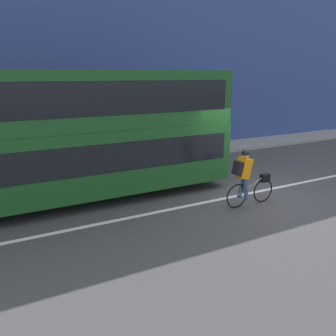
{
  "coord_description": "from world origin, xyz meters",
  "views": [
    {
      "loc": [
        -6.35,
        -7.02,
        3.47
      ],
      "look_at": [
        -2.44,
        0.64,
        1.0
      ],
      "focal_mm": 35.0,
      "sensor_mm": 36.0,
      "label": 1
    }
  ],
  "objects": [
    {
      "name": "building_facade",
      "position": [
        0.0,
        6.71,
        4.29
      ],
      "size": [
        60.0,
        0.3,
        8.57
      ],
      "color": "#33478C",
      "rests_on": "ground_plane"
    },
    {
      "name": "ground_plane",
      "position": [
        0.0,
        0.0,
        0.0
      ],
      "size": [
        80.0,
        80.0,
        0.0
      ],
      "primitive_type": "plane",
      "color": "#424244"
    },
    {
      "name": "sidewalk_curb",
      "position": [
        0.0,
        5.64,
        0.07
      ],
      "size": [
        60.0,
        1.86,
        0.13
      ],
      "color": "gray",
      "rests_on": "ground_plane"
    },
    {
      "name": "road_center_line",
      "position": [
        0.0,
        0.14,
        0.0
      ],
      "size": [
        50.0,
        0.14,
        0.01
      ],
      "primitive_type": "cube",
      "color": "silver",
      "rests_on": "ground_plane"
    },
    {
      "name": "bus",
      "position": [
        -5.99,
        2.1,
        2.0
      ],
      "size": [
        11.57,
        2.54,
        3.57
      ],
      "color": "black",
      "rests_on": "ground_plane"
    },
    {
      "name": "cyclist_on_bike",
      "position": [
        -0.69,
        -0.56,
        0.86
      ],
      "size": [
        1.59,
        0.32,
        1.6
      ],
      "color": "black",
      "rests_on": "ground_plane"
    }
  ]
}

